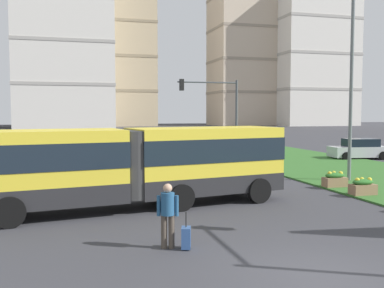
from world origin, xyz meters
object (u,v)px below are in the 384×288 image
Objects in this scene: pedestrian_crossing at (168,211)px; flower_planter_2 at (363,187)px; apartment_tower_westcentre at (64,26)px; apartment_tower_eastcentre at (245,31)px; traffic_light_far_right at (217,105)px; apartment_tower_east at (310,58)px; articulated_bus at (137,164)px; car_silver_hatch at (359,149)px; streetlight_median at (351,77)px; apartment_tower_centre at (124,27)px; flower_planter_3 at (335,179)px; rolling_suitcase at (186,238)px.

flower_planter_2 is at bearing 27.33° from pedestrian_crossing.
apartment_tower_eastcentre reaches higher than apartment_tower_westcentre.
apartment_tower_east is at bearing 56.12° from traffic_light_far_right.
traffic_light_far_right is at bearing -113.29° from apartment_tower_eastcentre.
car_silver_hatch is at bearing 34.30° from articulated_bus.
apartment_tower_eastcentre is 19.19m from apartment_tower_east.
apartment_tower_westcentre is (-3.23, 97.32, 22.33)m from pedestrian_crossing.
flower_planter_2 is at bearing -109.35° from apartment_tower_eastcentre.
flower_planter_2 is 6.52m from streetlight_median.
apartment_tower_centre is 50.97m from apartment_tower_east.
car_silver_hatch is 85.11m from apartment_tower_westcentre.
flower_planter_2 is 109.65m from apartment_tower_eastcentre.
car_silver_hatch is (19.13, 13.05, -0.90)m from articulated_bus.
car_silver_hatch is at bearing 51.94° from streetlight_median.
traffic_light_far_right is 0.60× the size of streetlight_median.
car_silver_hatch is at bearing 50.00° from flower_planter_3.
articulated_bus is at bearing -169.46° from flower_planter_3.
pedestrian_crossing is 15.16m from streetlight_median.
flower_planter_3 is at bearing -109.74° from apartment_tower_eastcentre.
streetlight_median reaches higher than car_silver_hatch.
apartment_tower_eastcentre reaches higher than rolling_suitcase.
pedestrian_crossing is 1.58× the size of flower_planter_2.
articulated_bus is 0.26× the size of apartment_tower_westcentre.
articulated_bus is at bearing -88.00° from apartment_tower_westcentre.
flower_planter_2 is at bearing -91.32° from apartment_tower_centre.
apartment_tower_east reaches higher than car_silver_hatch.
traffic_light_far_right is at bearing -123.88° from apartment_tower_east.
rolling_suitcase reaches higher than flower_planter_3.
apartment_tower_centre reaches higher than apartment_tower_eastcentre.
car_silver_hatch is 0.09× the size of apartment_tower_eastcentre.
streetlight_median is (-7.54, -9.63, 4.67)m from car_silver_hatch.
apartment_tower_westcentre is at bearing 92.16° from rolling_suitcase.
pedestrian_crossing is 0.17× the size of streetlight_median.
rolling_suitcase is at bearing -150.59° from flower_planter_2.
traffic_light_far_right is at bearing 176.24° from car_silver_hatch.
apartment_tower_east is at bearing 61.16° from flower_planter_2.
car_silver_hatch is at bearing -74.20° from apartment_tower_westcentre.
flower_planter_3 is 0.19× the size of traffic_light_far_right.
apartment_tower_centre is (15.30, 11.76, 2.65)m from apartment_tower_westcentre.
traffic_light_far_right is (-1.89, 14.11, 3.70)m from flower_planter_2.
apartment_tower_westcentre is 0.90× the size of apartment_tower_eastcentre.
apartment_tower_east is (61.48, 99.09, 17.44)m from pedestrian_crossing.
apartment_tower_centre is at bearing 168.57° from apartment_tower_east.
apartment_tower_centre is (12.08, 109.08, 24.98)m from pedestrian_crossing.
apartment_tower_centre reaches higher than car_silver_hatch.
streetlight_median is at bearing 63.04° from flower_planter_2.
apartment_tower_eastcentre is (32.95, -3.44, -0.16)m from apartment_tower_centre.
articulated_bus is 10.95× the size of flower_planter_3.
apartment_tower_eastcentre reaches higher than flower_planter_3.
pedestrian_crossing reaches higher than car_silver_hatch.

